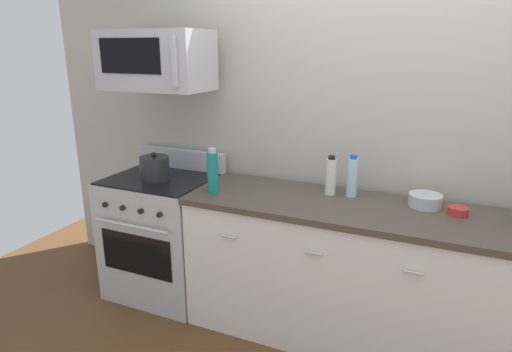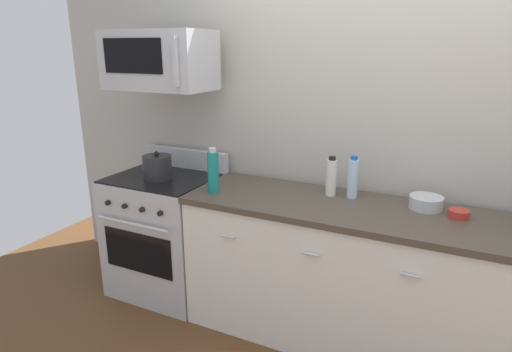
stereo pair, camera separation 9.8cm
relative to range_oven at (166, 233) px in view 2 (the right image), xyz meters
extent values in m
plane|color=brown|center=(1.53, 0.00, -0.47)|extent=(6.49, 6.49, 0.00)
cube|color=#B7B2A8|center=(1.53, 0.41, 0.88)|extent=(5.41, 0.10, 2.70)
cube|color=silver|center=(1.53, 0.00, -0.03)|extent=(2.29, 0.62, 0.88)
cube|color=#473D33|center=(1.53, 0.00, 0.43)|extent=(2.32, 0.65, 0.04)
cylinder|color=silver|center=(0.73, -0.33, 0.25)|extent=(0.10, 0.02, 0.02)
cylinder|color=silver|center=(1.27, -0.33, 0.25)|extent=(0.10, 0.02, 0.02)
cylinder|color=silver|center=(1.80, -0.33, 0.25)|extent=(0.10, 0.02, 0.02)
cube|color=#B7BABF|center=(0.00, 0.00, -0.01)|extent=(0.76, 0.64, 0.91)
cube|color=black|center=(0.00, -0.33, -0.02)|extent=(0.58, 0.01, 0.30)
cylinder|color=#B7BABF|center=(0.00, -0.36, 0.21)|extent=(0.61, 0.02, 0.02)
cube|color=#B7BABF|center=(0.00, 0.29, 0.52)|extent=(0.76, 0.06, 0.16)
cube|color=black|center=(0.00, 0.00, 0.45)|extent=(0.73, 0.61, 0.01)
cylinder|color=black|center=(-0.23, -0.34, 0.32)|extent=(0.04, 0.02, 0.04)
cylinder|color=black|center=(-0.08, -0.34, 0.32)|extent=(0.04, 0.02, 0.04)
cylinder|color=black|center=(0.08, -0.34, 0.32)|extent=(0.04, 0.02, 0.04)
cylinder|color=black|center=(0.23, -0.34, 0.32)|extent=(0.04, 0.02, 0.04)
cube|color=#B7BABF|center=(0.00, 0.05, 1.28)|extent=(0.74, 0.40, 0.40)
cube|color=black|center=(-0.06, -0.16, 1.31)|extent=(0.48, 0.01, 0.22)
cube|color=#B7BABF|center=(0.30, -0.17, 1.28)|extent=(0.02, 0.04, 0.30)
cylinder|color=silver|center=(1.36, 0.16, 0.57)|extent=(0.07, 0.07, 0.25)
cylinder|color=blue|center=(1.36, 0.16, 0.71)|extent=(0.04, 0.04, 0.02)
cylinder|color=silver|center=(1.23, 0.15, 0.57)|extent=(0.07, 0.07, 0.23)
cylinder|color=black|center=(1.23, 0.15, 0.70)|extent=(0.04, 0.04, 0.02)
cylinder|color=#197F7A|center=(0.52, -0.13, 0.59)|extent=(0.07, 0.07, 0.27)
cylinder|color=beige|center=(0.52, -0.13, 0.73)|extent=(0.05, 0.05, 0.03)
cylinder|color=#B2B5BA|center=(1.81, 0.16, 0.49)|extent=(0.19, 0.19, 0.08)
torus|color=#B2B5BA|center=(1.81, 0.16, 0.52)|extent=(0.19, 0.19, 0.01)
cylinder|color=#B2B5BA|center=(1.81, 0.16, 0.46)|extent=(0.11, 0.11, 0.01)
cylinder|color=#B72D28|center=(1.99, 0.09, 0.47)|extent=(0.11, 0.11, 0.05)
torus|color=#B72D28|center=(1.99, 0.09, 0.49)|extent=(0.11, 0.11, 0.01)
cylinder|color=#B72D28|center=(1.99, 0.09, 0.45)|extent=(0.06, 0.06, 0.01)
cylinder|color=#262628|center=(0.00, -0.05, 0.54)|extent=(0.21, 0.21, 0.17)
sphere|color=black|center=(0.00, -0.05, 0.64)|extent=(0.04, 0.04, 0.04)
camera|label=1|loc=(1.87, -2.48, 1.37)|focal=30.32mm
camera|label=2|loc=(1.95, -2.43, 1.37)|focal=30.32mm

